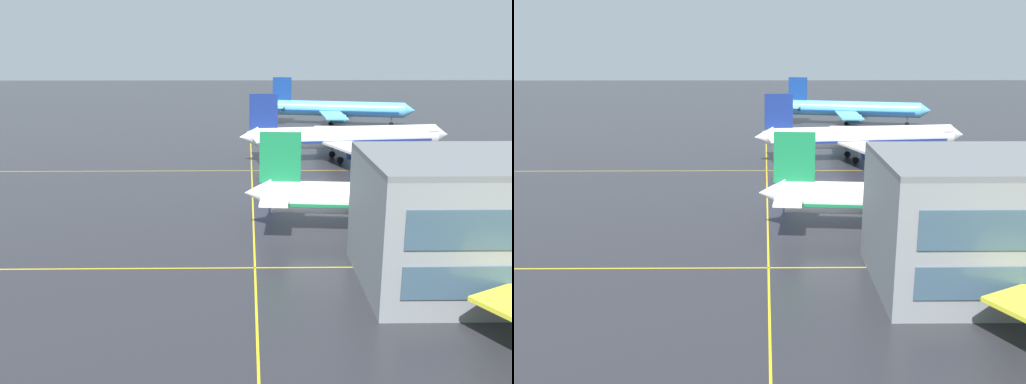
{
  "view_description": "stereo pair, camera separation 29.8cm",
  "coord_description": "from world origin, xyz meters",
  "views": [
    {
      "loc": [
        -0.66,
        -10.73,
        21.35
      ],
      "look_at": [
        0.23,
        48.17,
        5.36
      ],
      "focal_mm": 39.45,
      "sensor_mm": 36.0,
      "label": 1
    },
    {
      "loc": [
        -0.36,
        -10.74,
        21.35
      ],
      "look_at": [
        0.23,
        48.17,
        5.36
      ],
      "focal_mm": 39.45,
      "sensor_mm": 36.0,
      "label": 2
    }
  ],
  "objects": [
    {
      "name": "airliner_third_row",
      "position": [
        17.06,
        90.29,
        4.18
      ],
      "size": [
        39.4,
        33.72,
        12.25
      ],
      "color": "white",
      "rests_on": "ground"
    },
    {
      "name": "taxiway_markings",
      "position": [
        0.0,
        39.86,
        0.0
      ],
      "size": [
        156.82,
        138.13,
        0.01
      ],
      "color": "yellow",
      "rests_on": "ground"
    },
    {
      "name": "airliner_far_left_stand",
      "position": [
        22.65,
        134.59,
        4.07
      ],
      "size": [
        38.09,
        32.37,
        11.93
      ],
      "color": "#5BB7E5",
      "rests_on": "ground"
    },
    {
      "name": "airliner_second_row",
      "position": [
        16.98,
        49.85,
        3.91
      ],
      "size": [
        36.87,
        31.66,
        11.46
      ],
      "color": "white",
      "rests_on": "ground"
    }
  ]
}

